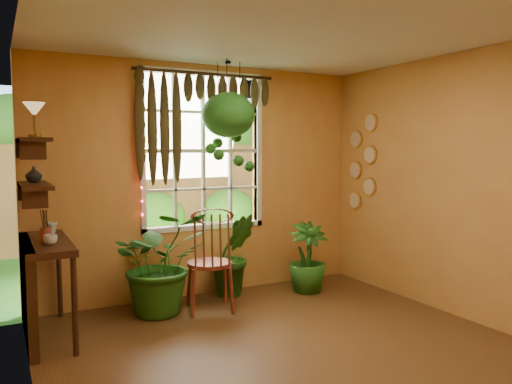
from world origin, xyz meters
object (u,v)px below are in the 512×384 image
Objects in this scene: counter_ledge at (34,280)px; potted_plant_mid at (233,254)px; windsor_chair at (210,276)px; hanging_basket at (228,124)px; potted_plant_left at (161,262)px.

potted_plant_mid reaches higher than counter_ledge.
hanging_basket is (0.36, 0.29, 1.64)m from windsor_chair.
potted_plant_left is 1.12× the size of potted_plant_mid.
windsor_chair reaches higher than counter_ledge.
counter_ledge is 1.10× the size of potted_plant_left.
potted_plant_left is at bearing 176.17° from windsor_chair.
hanging_basket is at bearing 9.07° from potted_plant_left.
windsor_chair is 1.18× the size of potted_plant_left.
potted_plant_mid is at bearing 45.30° from hanging_basket.
windsor_chair is (1.71, 0.02, -0.18)m from counter_ledge.
potted_plant_mid is 1.53m from hanging_basket.
potted_plant_left is (-0.49, 0.16, 0.17)m from windsor_chair.
windsor_chair is 1.32× the size of potted_plant_mid.
potted_plant_left is at bearing -165.85° from potted_plant_mid.
hanging_basket reaches higher than counter_ledge.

